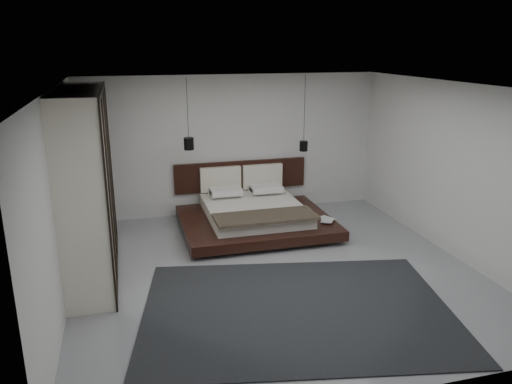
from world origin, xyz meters
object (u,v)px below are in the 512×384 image
object	(u,v)px
lattice_screen	(77,165)
pendant_left	(189,143)
bed	(254,214)
wardrobe	(86,184)
rug	(297,309)
pendant_right	(304,146)

from	to	relation	value
lattice_screen	pendant_left	size ratio (longest dim) A/B	1.98
bed	wardrobe	bearing A→B (deg)	-158.09
wardrobe	rug	world-z (taller)	wardrobe
lattice_screen	bed	xyz separation A→B (m)	(3.11, -0.54, -1.02)
bed	rug	bearing A→B (deg)	-94.32
lattice_screen	bed	size ratio (longest dim) A/B	0.95
pendant_left	pendant_right	distance (m)	2.25
lattice_screen	wardrobe	bearing A→B (deg)	-81.53
bed	rug	size ratio (longest dim) A/B	0.68
pendant_left	wardrobe	xyz separation A→B (m)	(-1.73, -1.58, -0.22)
pendant_right	rug	size ratio (longest dim) A/B	0.36
lattice_screen	pendant_right	xyz separation A→B (m)	(4.23, -0.11, 0.15)
pendant_left	rug	bearing A→B (deg)	-75.90
bed	wardrobe	size ratio (longest dim) A/B	0.97
lattice_screen	pendant_left	xyz separation A→B (m)	(1.98, -0.11, 0.31)
lattice_screen	pendant_left	bearing A→B (deg)	-3.28
pendant_left	rug	distance (m)	3.98
lattice_screen	rug	xyz separation A→B (m)	(2.87, -3.65, -1.29)
lattice_screen	bed	bearing A→B (deg)	-9.88
lattice_screen	bed	world-z (taller)	lattice_screen
pendant_right	rug	world-z (taller)	pendant_right
lattice_screen	pendant_right	world-z (taller)	pendant_right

